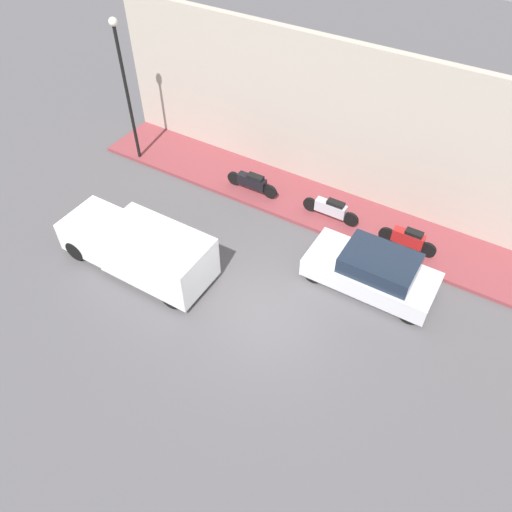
{
  "coord_description": "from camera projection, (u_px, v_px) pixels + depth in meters",
  "views": [
    {
      "loc": [
        -7.84,
        -4.35,
        11.68
      ],
      "look_at": [
        1.36,
        1.17,
        0.6
      ],
      "focal_mm": 35.0,
      "sensor_mm": 36.0,
      "label": 1
    }
  ],
  "objects": [
    {
      "name": "delivery_van",
      "position": [
        138.0,
        247.0,
        15.34
      ],
      "size": [
        1.83,
        5.02,
        1.65
      ],
      "color": "white",
      "rests_on": "ground_plane"
    },
    {
      "name": "sidewalk",
      "position": [
        339.0,
        214.0,
        17.6
      ],
      "size": [
        2.38,
        19.54,
        0.14
      ],
      "color": "brown",
      "rests_on": "ground_plane"
    },
    {
      "name": "scooter_silver",
      "position": [
        331.0,
        209.0,
        17.06
      ],
      "size": [
        0.3,
        2.06,
        0.77
      ],
      "color": "#B7B7BF",
      "rests_on": "sidewalk"
    },
    {
      "name": "streetlamp",
      "position": [
        124.0,
        79.0,
        17.6
      ],
      "size": [
        0.3,
        0.3,
        5.36
      ],
      "color": "black",
      "rests_on": "sidewalk"
    },
    {
      "name": "ground_plane",
      "position": [
        266.0,
        313.0,
        14.62
      ],
      "size": [
        60.0,
        60.0,
        0.0
      ],
      "primitive_type": "plane",
      "color": "#514F51"
    },
    {
      "name": "building_facade",
      "position": [
        365.0,
        130.0,
        16.48
      ],
      "size": [
        0.3,
        19.54,
        5.49
      ],
      "color": "#B2A899",
      "rests_on": "ground_plane"
    },
    {
      "name": "motorcycle_black",
      "position": [
        252.0,
        182.0,
        18.1
      ],
      "size": [
        0.3,
        2.07,
        0.75
      ],
      "color": "black",
      "rests_on": "sidewalk"
    },
    {
      "name": "parked_car",
      "position": [
        373.0,
        271.0,
        14.95
      ],
      "size": [
        1.73,
        3.92,
        1.32
      ],
      "color": "silver",
      "rests_on": "ground_plane"
    },
    {
      "name": "motorcycle_red",
      "position": [
        408.0,
        239.0,
        16.0
      ],
      "size": [
        0.3,
        1.91,
        0.81
      ],
      "color": "#B21E1E",
      "rests_on": "sidewalk"
    }
  ]
}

